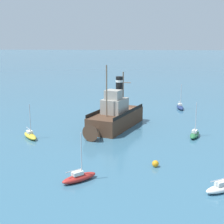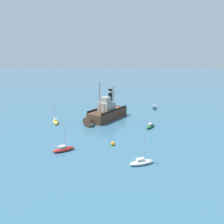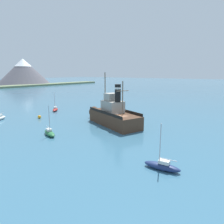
% 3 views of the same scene
% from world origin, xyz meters
% --- Properties ---
extents(ground_plane, '(600.00, 600.00, 0.00)m').
position_xyz_m(ground_plane, '(0.00, 0.00, 0.00)').
color(ground_plane, '#38667F').
extents(old_tugboat, '(8.48, 14.64, 9.90)m').
position_xyz_m(old_tugboat, '(2.15, 3.07, 1.83)').
color(old_tugboat, '#4C3323').
rests_on(old_tugboat, ground).
extents(sailboat_red, '(3.57, 3.34, 4.90)m').
position_xyz_m(sailboat_red, '(4.41, 23.11, 0.43)').
color(sailboat_red, '#B22823').
rests_on(sailboat_red, ground).
extents(sailboat_yellow, '(3.13, 3.72, 4.90)m').
position_xyz_m(sailboat_yellow, '(13.52, 9.23, 0.43)').
color(sailboat_yellow, gold).
rests_on(sailboat_yellow, ground).
extents(sailboat_navy, '(1.38, 3.87, 4.90)m').
position_xyz_m(sailboat_navy, '(-9.79, -11.90, 0.43)').
color(sailboat_navy, navy).
rests_on(sailboat_navy, ground).
extents(sailboat_green, '(2.32, 3.95, 4.90)m').
position_xyz_m(sailboat_green, '(-9.41, 7.12, 0.43)').
color(sailboat_green, '#286B3D').
rests_on(sailboat_green, ground).
extents(mooring_buoy, '(0.74, 0.74, 0.74)m').
position_xyz_m(mooring_buoy, '(-3.25, 18.82, 0.37)').
color(mooring_buoy, orange).
rests_on(mooring_buoy, ground).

